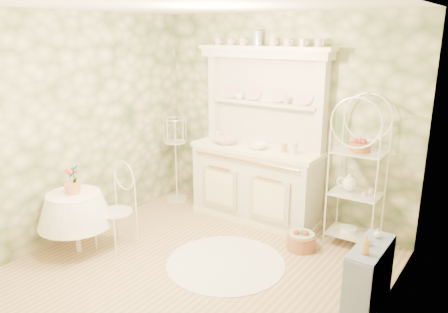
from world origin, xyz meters
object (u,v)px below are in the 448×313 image
Objects in this scene: kitchen_dresser at (256,137)px; floor_basket at (301,242)px; side_shelf at (369,276)px; bakers_rack at (357,173)px; round_table at (77,227)px; cafe_chair at (115,217)px; birdcage_stand at (176,154)px.

floor_basket is (0.90, -0.45, -1.05)m from kitchen_dresser.
side_shelf is (1.88, -1.11, -0.84)m from kitchen_dresser.
kitchen_dresser reaches higher than bakers_rack.
round_table is (-1.19, -1.98, -0.84)m from kitchen_dresser.
birdcage_stand is (-0.42, 1.56, 0.33)m from cafe_chair.
bakers_rack is 3.28m from round_table.
bakers_rack is 6.19× the size of floor_basket.
round_table is 2.61m from floor_basket.
cafe_chair is 2.19m from floor_basket.
floor_basket is at bearing -136.00° from bakers_rack.
birdcage_stand reaches higher than floor_basket.
birdcage_stand is at bearing 167.21° from side_shelf.
side_shelf is at bearing -65.59° from bakers_rack.
bakers_rack is at bearing 45.11° from floor_basket.
birdcage_stand is at bearing 171.22° from floor_basket.
floor_basket is at bearing -8.78° from birdcage_stand.
side_shelf reaches higher than floor_basket.
birdcage_stand is (-3.20, 1.00, 0.41)m from side_shelf.
birdcage_stand is (-0.12, 1.88, 0.42)m from round_table.
side_shelf is at bearing -34.09° from floor_basket.
round_table is 0.45m from cafe_chair.
cafe_chair is 2.71× the size of floor_basket.
bakers_rack reaches higher than cafe_chair.
kitchen_dresser is at bearing 179.03° from bakers_rack.
side_shelf is 2.83m from cafe_chair.
bakers_rack is (1.35, 0.00, -0.25)m from kitchen_dresser.
cafe_chair is 1.64m from birdcage_stand.
side_shelf is at bearing 15.88° from round_table.
cafe_chair is at bearing -118.38° from kitchen_dresser.
floor_basket is (-0.45, -0.45, -0.80)m from bakers_rack.
cafe_chair is at bearing -74.89° from birdcage_stand.
round_table is at bearing -121.03° from kitchen_dresser.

